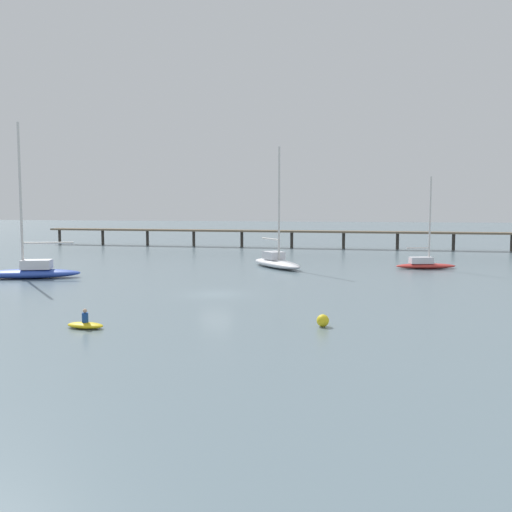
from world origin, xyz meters
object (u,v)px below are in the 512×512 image
(sailboat_blue, at_px, (30,270))
(sailboat_white, at_px, (276,261))
(dinghy_yellow, at_px, (85,324))
(sailboat_red, at_px, (425,263))
(mooring_buoy_outer, at_px, (323,321))
(pier, at_px, (391,227))

(sailboat_blue, bearing_deg, sailboat_white, 31.52)
(dinghy_yellow, bearing_deg, sailboat_blue, 128.80)
(sailboat_red, bearing_deg, mooring_buoy_outer, -105.72)
(sailboat_white, relative_size, dinghy_yellow, 5.86)
(sailboat_white, distance_m, sailboat_blue, 25.98)
(pier, distance_m, mooring_buoy_outer, 60.75)
(pier, bearing_deg, dinghy_yellow, -107.73)
(sailboat_white, xyz_separation_m, sailboat_blue, (-22.14, -13.58, 0.04))
(sailboat_white, xyz_separation_m, sailboat_red, (16.43, 2.00, -0.11))
(sailboat_blue, height_order, sailboat_red, sailboat_blue)
(sailboat_white, distance_m, dinghy_yellow, 34.04)
(sailboat_white, height_order, sailboat_red, sailboat_white)
(pier, height_order, sailboat_white, sailboat_white)
(pier, xyz_separation_m, mooring_buoy_outer, (-6.79, -60.28, -3.24))
(sailboat_blue, distance_m, dinghy_yellow, 25.53)
(sailboat_white, height_order, mooring_buoy_outer, sailboat_white)
(sailboat_blue, xyz_separation_m, mooring_buoy_outer, (29.41, -16.97, -0.45))
(sailboat_blue, bearing_deg, sailboat_red, 21.99)
(pier, relative_size, sailboat_white, 6.46)
(dinghy_yellow, bearing_deg, pier, 72.27)
(pier, xyz_separation_m, sailboat_white, (-14.07, -29.73, -2.83))
(dinghy_yellow, height_order, mooring_buoy_outer, dinghy_yellow)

